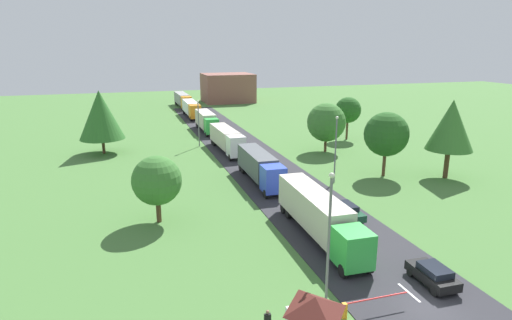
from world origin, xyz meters
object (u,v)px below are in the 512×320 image
at_px(truck_fourth, 206,121).
at_px(tree_oak, 326,122).
at_px(lamppost_lead, 329,233).
at_px(car_lead, 433,274).
at_px(tree_ash, 451,125).
at_px(truck_second, 260,166).
at_px(tree_birch, 157,181).
at_px(tree_elm, 101,115).
at_px(lamppost_third, 199,121).
at_px(tree_pine, 386,134).
at_px(tree_maple, 348,110).
at_px(truck_sixth, 183,99).
at_px(distant_building, 228,88).
at_px(truck_lead, 319,214).
at_px(car_second, 348,211).
at_px(barrier_gate, 356,306).
at_px(truck_third, 227,139).
at_px(truck_fifth, 191,108).
at_px(lamppost_second, 336,146).

bearing_deg(truck_fourth, tree_oak, -55.61).
bearing_deg(lamppost_lead, car_lead, -1.73).
bearing_deg(tree_ash, truck_second, 167.77).
relative_size(tree_birch, tree_elm, 0.66).
height_order(lamppost_lead, lamppost_third, lamppost_lead).
bearing_deg(tree_pine, tree_elm, 146.47).
xyz_separation_m(truck_second, tree_maple, (22.46, 19.28, 3.11)).
height_order(tree_birch, tree_pine, tree_pine).
relative_size(truck_sixth, distant_building, 1.03).
height_order(tree_oak, tree_ash, tree_ash).
relative_size(truck_lead, tree_ash, 1.46).
bearing_deg(tree_maple, tree_oak, -137.04).
distance_m(car_second, tree_maple, 37.54).
relative_size(truck_sixth, lamppost_lead, 1.62).
bearing_deg(tree_elm, tree_maple, -2.61).
distance_m(truck_second, truck_fourth, 33.81).
xyz_separation_m(barrier_gate, tree_oak, (17.26, 39.70, 3.99)).
bearing_deg(barrier_gate, truck_lead, 76.71).
xyz_separation_m(truck_sixth, car_lead, (4.43, -94.28, -1.30)).
relative_size(truck_sixth, tree_birch, 2.24).
relative_size(truck_lead, tree_oak, 1.89).
distance_m(truck_third, distant_building, 61.13).
distance_m(lamppost_lead, tree_pine, 30.92).
relative_size(truck_second, lamppost_third, 1.62).
distance_m(truck_sixth, tree_maple, 53.98).
xyz_separation_m(truck_second, distant_building, (14.37, 75.94, 1.93)).
relative_size(tree_pine, tree_elm, 0.85).
height_order(truck_third, tree_elm, tree_elm).
bearing_deg(truck_fifth, tree_ash, -67.55).
bearing_deg(tree_birch, truck_lead, -30.42).
bearing_deg(barrier_gate, distant_building, 80.74).
bearing_deg(truck_fourth, truck_fifth, 90.33).
relative_size(truck_sixth, tree_pine, 1.76).
distance_m(lamppost_lead, lamppost_second, 26.16).
xyz_separation_m(car_lead, tree_pine, (11.65, 23.99, 4.63)).
bearing_deg(truck_second, tree_oak, 39.35).
height_order(lamppost_second, tree_ash, tree_ash).
distance_m(truck_lead, truck_third, 32.99).
xyz_separation_m(car_second, lamppost_third, (-8.37, 34.93, 3.49)).
height_order(tree_birch, tree_maple, tree_maple).
bearing_deg(car_second, lamppost_third, 103.47).
relative_size(truck_fourth, lamppost_second, 1.43).
distance_m(truck_lead, tree_birch, 15.29).
relative_size(truck_second, tree_maple, 1.65).
height_order(truck_second, tree_elm, tree_elm).
distance_m(lamppost_second, tree_pine, 7.51).
xyz_separation_m(truck_third, truck_fifth, (-0.03, 35.16, -0.01)).
distance_m(lamppost_lead, tree_elm, 49.27).
height_order(truck_fourth, tree_birch, tree_birch).
xyz_separation_m(tree_oak, distant_building, (-0.39, 63.84, -0.62)).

